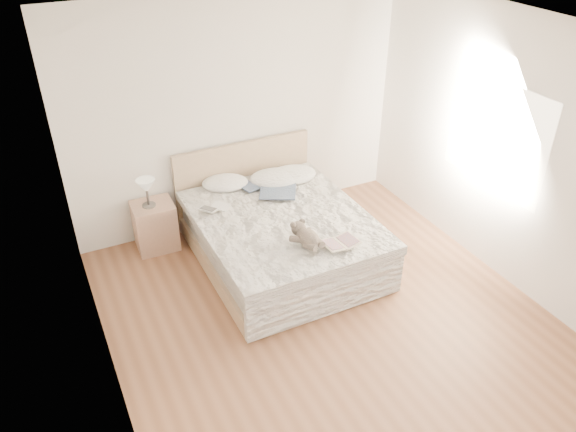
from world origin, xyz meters
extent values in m
cube|color=brown|center=(0.00, 0.00, 0.00)|extent=(4.00, 4.50, 0.00)
cube|color=white|center=(0.00, 0.00, 2.70)|extent=(4.00, 4.50, 0.00)
cube|color=white|center=(0.00, 2.25, 1.35)|extent=(4.00, 0.02, 2.70)
cube|color=white|center=(0.00, -2.25, 1.35)|extent=(4.00, 0.02, 2.70)
cube|color=white|center=(-2.00, 0.00, 1.35)|extent=(0.02, 4.50, 2.70)
cube|color=white|center=(2.00, 0.00, 1.35)|extent=(0.02, 4.50, 2.70)
cube|color=white|center=(1.99, 0.30, 1.45)|extent=(0.02, 1.30, 1.10)
cube|color=tan|center=(0.00, 1.15, 0.10)|extent=(1.68, 2.08, 0.20)
cube|color=silver|center=(0.00, 1.15, 0.35)|extent=(1.60, 2.00, 0.30)
cube|color=silver|center=(0.00, 1.10, 0.54)|extent=(1.72, 2.05, 0.10)
cube|color=tan|center=(0.00, 2.19, 0.50)|extent=(1.70, 0.06, 1.00)
cube|color=tan|center=(-1.17, 2.01, 0.28)|extent=(0.46, 0.42, 0.56)
cylinder|color=#46403C|center=(-1.20, 2.00, 0.57)|extent=(0.15, 0.15, 0.02)
cylinder|color=#393330|center=(-1.20, 2.00, 0.68)|extent=(0.03, 0.03, 0.20)
cone|color=beige|center=(-1.20, 2.00, 0.81)|extent=(0.27, 0.27, 0.15)
ellipsoid|color=white|center=(-0.31, 1.99, 0.64)|extent=(0.62, 0.52, 0.16)
ellipsoid|color=white|center=(0.26, 1.84, 0.64)|extent=(0.70, 0.58, 0.18)
ellipsoid|color=white|center=(0.47, 1.83, 0.64)|extent=(0.64, 0.49, 0.18)
cube|color=white|center=(-0.61, 1.52, 0.63)|extent=(0.34, 0.33, 0.02)
cube|color=beige|center=(0.26, 0.36, 0.63)|extent=(0.38, 0.28, 0.02)
camera|label=1|loc=(-2.17, -3.43, 3.73)|focal=35.00mm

